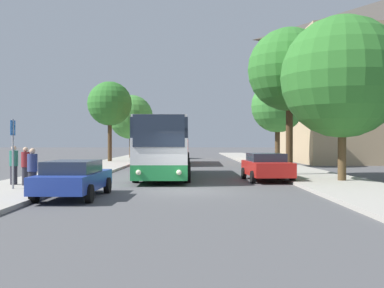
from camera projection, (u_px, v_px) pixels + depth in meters
name	position (u px, v px, depth m)	size (l,w,h in m)	color
ground_plane	(185.00, 191.00, 18.33)	(300.00, 300.00, 0.00)	#4C4C4F
sidewalk_left	(13.00, 189.00, 18.31)	(4.00, 120.00, 0.15)	#A39E93
sidewalk_right	(355.00, 189.00, 18.35)	(4.00, 120.00, 0.15)	#A39E93
bus_front	(164.00, 147.00, 25.51)	(2.96, 11.35, 3.26)	#238942
bus_middle	(171.00, 145.00, 41.03)	(3.00, 10.54, 3.33)	gray
parked_car_left_curb	(72.00, 178.00, 16.13)	(2.11, 4.60, 1.34)	#233D9E
parked_car_right_near	(265.00, 166.00, 23.16)	(2.28, 4.44, 1.43)	red
bus_stop_sign	(11.00, 146.00, 17.82)	(0.08, 0.45, 2.78)	gray
pedestrian_waiting_near	(24.00, 166.00, 19.28)	(0.36, 0.36, 1.65)	#23232D
pedestrian_waiting_far	(12.00, 165.00, 19.60)	(0.36, 0.36, 1.71)	#23232D
pedestrian_walking_back	(31.00, 170.00, 16.48)	(0.36, 0.36, 1.63)	#23232D
tree_left_near	(130.00, 117.00, 53.54)	(5.27, 5.27, 7.50)	#47331E
tree_left_far	(108.00, 104.00, 43.74)	(4.31, 4.31, 7.77)	#47331E
tree_right_near	(276.00, 107.00, 36.24)	(4.24, 4.24, 6.88)	#47331E
tree_right_mid	(341.00, 77.00, 21.81)	(5.93, 5.93, 7.99)	#513D23
tree_right_far	(288.00, 70.00, 25.97)	(4.82, 4.82, 8.47)	#47331E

